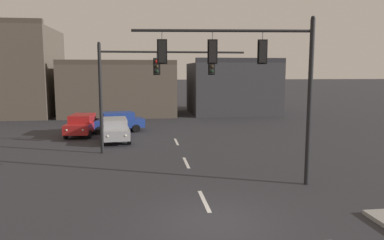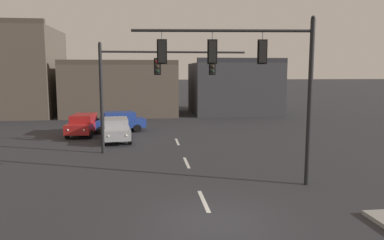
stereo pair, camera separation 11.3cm
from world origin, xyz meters
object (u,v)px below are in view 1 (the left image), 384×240
Objects in this scene: signal_mast_near_side at (255,70)px; car_lot_nearside at (82,124)px; car_lot_middle at (115,129)px; car_lot_farside at (117,121)px; signal_mast_far_side at (145,78)px.

car_lot_nearside is at bearing 124.00° from signal_mast_near_side.
car_lot_nearside is 3.89m from car_lot_middle.
signal_mast_near_side is 17.23m from car_lot_farside.
signal_mast_near_side is 13.63m from car_lot_middle.
signal_mast_far_side reaches higher than car_lot_middle.
signal_mast_near_side is 8.58m from signal_mast_far_side.
signal_mast_near_side is at bearing -56.00° from car_lot_nearside.
car_lot_nearside is 0.97× the size of car_lot_farside.
signal_mast_near_side is at bearing -65.81° from car_lot_farside.
car_lot_farside is (-6.86, 15.26, -4.14)m from signal_mast_near_side.
signal_mast_near_side is 0.86× the size of signal_mast_far_side.
car_lot_nearside is at bearing 126.08° from signal_mast_far_side.
signal_mast_far_side reaches higher than car_lot_farside.
car_lot_farside is at bearing 114.19° from signal_mast_near_side.
car_lot_nearside is 2.87m from car_lot_farside.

